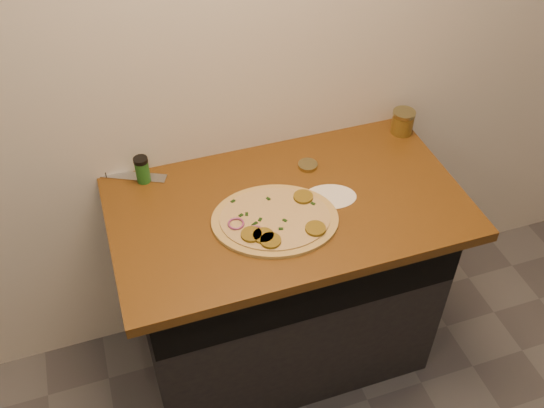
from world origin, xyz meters
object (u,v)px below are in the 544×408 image
object	(u,v)px
salsa_jar	(403,122)
spice_shaker	(142,170)
chefs_knife	(111,173)
pizza	(275,220)

from	to	relation	value
salsa_jar	spice_shaker	bearing A→B (deg)	178.44
chefs_knife	salsa_jar	distance (m)	1.10
pizza	chefs_knife	bearing A→B (deg)	139.33
chefs_knife	salsa_jar	size ratio (longest dim) A/B	3.42
spice_shaker	pizza	bearing A→B (deg)	-42.64
pizza	spice_shaker	distance (m)	0.51
chefs_knife	spice_shaker	world-z (taller)	spice_shaker
pizza	chefs_knife	world-z (taller)	pizza
pizza	chefs_knife	xyz separation A→B (m)	(-0.48, 0.41, -0.00)
pizza	salsa_jar	size ratio (longest dim) A/B	5.28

